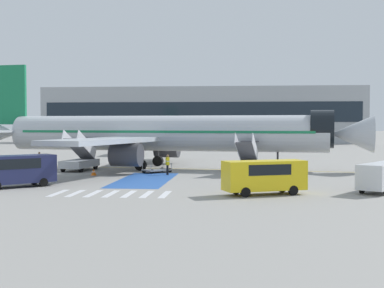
{
  "coord_description": "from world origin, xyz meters",
  "views": [
    {
      "loc": [
        10.02,
        -55.06,
        4.61
      ],
      "look_at": [
        4.86,
        -1.48,
        2.58
      ],
      "focal_mm": 50.0,
      "sensor_mm": 36.0,
      "label": 1
    }
  ],
  "objects_px": {
    "terminal_building": "(202,115)",
    "service_van_1": "(384,174)",
    "baggage_cart": "(157,170)",
    "ground_crew_2": "(39,159)",
    "service_van_3": "(16,168)",
    "fuel_tanker": "(128,143)",
    "airliner": "(158,133)",
    "boarding_stairs_forward": "(247,164)",
    "traffic_cone_0": "(94,172)",
    "boarding_stairs_aft": "(80,161)",
    "ground_crew_1": "(168,163)",
    "service_van_2": "(264,174)",
    "ground_crew_0": "(35,161)"
  },
  "relations": [
    {
      "from": "boarding_stairs_aft",
      "to": "service_van_1",
      "type": "bearing_deg",
      "value": -20.83
    },
    {
      "from": "boarding_stairs_aft",
      "to": "fuel_tanker",
      "type": "xyz_separation_m",
      "value": [
        -1.16,
        27.28,
        0.69
      ]
    },
    {
      "from": "ground_crew_1",
      "to": "ground_crew_2",
      "type": "bearing_deg",
      "value": -141.28
    },
    {
      "from": "fuel_tanker",
      "to": "traffic_cone_0",
      "type": "height_order",
      "value": "fuel_tanker"
    },
    {
      "from": "service_van_1",
      "to": "ground_crew_0",
      "type": "bearing_deg",
      "value": 9.54
    },
    {
      "from": "boarding_stairs_aft",
      "to": "terminal_building",
      "type": "xyz_separation_m",
      "value": [
        5.96,
        79.7,
        5.73
      ]
    },
    {
      "from": "service_van_2",
      "to": "ground_crew_1",
      "type": "distance_m",
      "value": 15.22
    },
    {
      "from": "baggage_cart",
      "to": "traffic_cone_0",
      "type": "bearing_deg",
      "value": 76.23
    },
    {
      "from": "boarding_stairs_aft",
      "to": "baggage_cart",
      "type": "height_order",
      "value": "boarding_stairs_aft"
    },
    {
      "from": "traffic_cone_0",
      "to": "terminal_building",
      "type": "bearing_deg",
      "value": 87.8
    },
    {
      "from": "fuel_tanker",
      "to": "service_van_1",
      "type": "bearing_deg",
      "value": -61.38
    },
    {
      "from": "ground_crew_2",
      "to": "traffic_cone_0",
      "type": "relative_size",
      "value": 2.95
    },
    {
      "from": "baggage_cart",
      "to": "ground_crew_1",
      "type": "relative_size",
      "value": 1.58
    },
    {
      "from": "airliner",
      "to": "boarding_stairs_forward",
      "type": "distance_m",
      "value": 11.01
    },
    {
      "from": "airliner",
      "to": "service_van_2",
      "type": "xyz_separation_m",
      "value": [
        10.11,
        -19.74,
        -2.29
      ]
    },
    {
      "from": "ground_crew_1",
      "to": "ground_crew_0",
      "type": "bearing_deg",
      "value": -131.94
    },
    {
      "from": "boarding_stairs_forward",
      "to": "ground_crew_0",
      "type": "relative_size",
      "value": 3.28
    },
    {
      "from": "boarding_stairs_forward",
      "to": "boarding_stairs_aft",
      "type": "relative_size",
      "value": 1.0
    },
    {
      "from": "boarding_stairs_forward",
      "to": "boarding_stairs_aft",
      "type": "xyz_separation_m",
      "value": [
        -16.35,
        2.29,
        0.03
      ]
    },
    {
      "from": "airliner",
      "to": "ground_crew_1",
      "type": "height_order",
      "value": "airliner"
    },
    {
      "from": "terminal_building",
      "to": "traffic_cone_0",
      "type": "bearing_deg",
      "value": -92.2
    },
    {
      "from": "boarding_stairs_aft",
      "to": "ground_crew_1",
      "type": "xyz_separation_m",
      "value": [
        9.23,
        -3.52,
        0.07
      ]
    },
    {
      "from": "service_van_1",
      "to": "service_van_2",
      "type": "bearing_deg",
      "value": 49.71
    },
    {
      "from": "airliner",
      "to": "ground_crew_2",
      "type": "bearing_deg",
      "value": -75.88
    },
    {
      "from": "airliner",
      "to": "boarding_stairs_aft",
      "type": "relative_size",
      "value": 7.81
    },
    {
      "from": "ground_crew_2",
      "to": "traffic_cone_0",
      "type": "bearing_deg",
      "value": 90.03
    },
    {
      "from": "terminal_building",
      "to": "service_van_1",
      "type": "bearing_deg",
      "value": -78.21
    },
    {
      "from": "baggage_cart",
      "to": "ground_crew_2",
      "type": "distance_m",
      "value": 13.36
    },
    {
      "from": "service_van_1",
      "to": "airliner",
      "type": "bearing_deg",
      "value": -9.91
    },
    {
      "from": "airliner",
      "to": "traffic_cone_0",
      "type": "bearing_deg",
      "value": -21.76
    },
    {
      "from": "boarding_stairs_aft",
      "to": "terminal_building",
      "type": "distance_m",
      "value": 80.13
    },
    {
      "from": "baggage_cart",
      "to": "ground_crew_2",
      "type": "xyz_separation_m",
      "value": [
        -12.87,
        3.51,
        0.73
      ]
    },
    {
      "from": "ground_crew_1",
      "to": "baggage_cart",
      "type": "bearing_deg",
      "value": -177.87
    },
    {
      "from": "service_van_1",
      "to": "service_van_3",
      "type": "bearing_deg",
      "value": 33.59
    },
    {
      "from": "service_van_2",
      "to": "boarding_stairs_aft",
      "type": "bearing_deg",
      "value": 24.38
    },
    {
      "from": "baggage_cart",
      "to": "boarding_stairs_aft",
      "type": "bearing_deg",
      "value": 34.52
    },
    {
      "from": "ground_crew_0",
      "to": "traffic_cone_0",
      "type": "height_order",
      "value": "ground_crew_0"
    },
    {
      "from": "service_van_3",
      "to": "fuel_tanker",
      "type": "bearing_deg",
      "value": 137.09
    },
    {
      "from": "boarding_stairs_aft",
      "to": "ground_crew_2",
      "type": "relative_size",
      "value": 3.18
    },
    {
      "from": "baggage_cart",
      "to": "ground_crew_0",
      "type": "xyz_separation_m",
      "value": [
        -12.27,
        0.85,
        0.69
      ]
    },
    {
      "from": "boarding_stairs_forward",
      "to": "terminal_building",
      "type": "xyz_separation_m",
      "value": [
        -10.39,
        81.99,
        5.75
      ]
    },
    {
      "from": "service_van_1",
      "to": "baggage_cart",
      "type": "height_order",
      "value": "service_van_1"
    },
    {
      "from": "airliner",
      "to": "terminal_building",
      "type": "relative_size",
      "value": 0.55
    },
    {
      "from": "boarding_stairs_aft",
      "to": "ground_crew_0",
      "type": "relative_size",
      "value": 3.28
    },
    {
      "from": "service_van_1",
      "to": "ground_crew_2",
      "type": "distance_m",
      "value": 34.46
    },
    {
      "from": "boarding_stairs_aft",
      "to": "service_van_1",
      "type": "relative_size",
      "value": 0.97
    },
    {
      "from": "service_van_2",
      "to": "fuel_tanker",
      "type": "bearing_deg",
      "value": 0.64
    },
    {
      "from": "ground_crew_2",
      "to": "service_van_2",
      "type": "bearing_deg",
      "value": 91.73
    },
    {
      "from": "baggage_cart",
      "to": "airliner",
      "type": "bearing_deg",
      "value": -37.62
    },
    {
      "from": "boarding_stairs_forward",
      "to": "airliner",
      "type": "bearing_deg",
      "value": 155.89
    }
  ]
}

